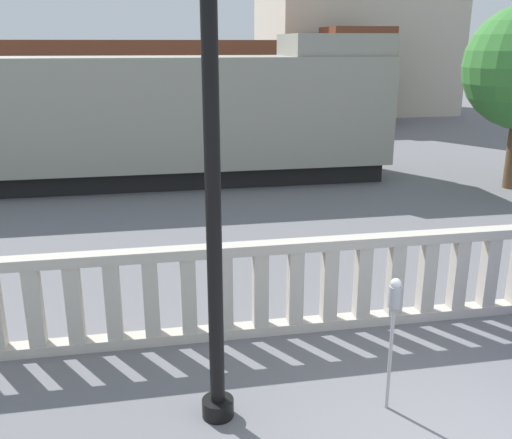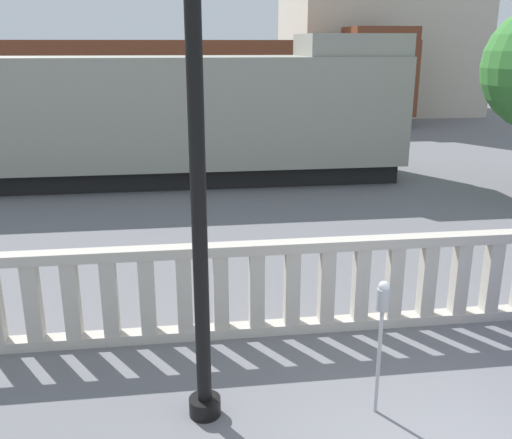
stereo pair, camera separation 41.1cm
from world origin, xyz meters
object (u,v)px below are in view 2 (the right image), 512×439
(parking_meter, at_px, (382,312))
(train_near, at_px, (74,119))
(lamppost, at_px, (196,114))
(train_far, at_px, (168,84))

(parking_meter, height_order, train_near, train_near)
(lamppost, xyz_separation_m, train_far, (-0.59, 21.69, -1.16))
(lamppost, xyz_separation_m, train_near, (-3.02, 11.10, -1.39))
(train_near, bearing_deg, train_far, 77.07)
(lamppost, distance_m, train_far, 21.73)
(lamppost, relative_size, train_near, 0.30)
(lamppost, height_order, parking_meter, lamppost)
(train_near, distance_m, train_far, 10.87)
(train_far, bearing_deg, train_near, -102.93)
(lamppost, distance_m, parking_meter, 2.77)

